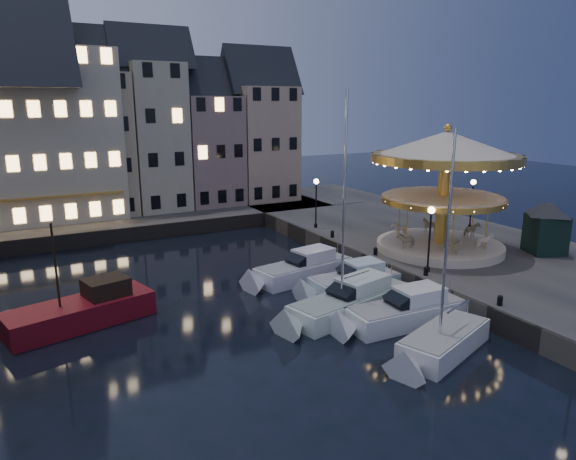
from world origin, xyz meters
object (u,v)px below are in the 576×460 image
bollard_d (332,234)px  motorboat_a (439,346)px  streetlamp_c (316,196)px  ticket_kiosk (547,218)px  streetlamp_b (430,230)px  motorboat_b (400,314)px  motorboat_e (299,270)px  red_fishing_boat (84,311)px  bollard_a (500,300)px  bollard_c (376,251)px  carousel (445,168)px  motorboat_d (349,283)px  bollard_b (426,271)px  streetlamp_d (472,197)px  motorboat_c (346,303)px

bollard_d → motorboat_a: 17.59m
streetlamp_c → ticket_kiosk: ticket_kiosk is taller
streetlamp_b → motorboat_b: bearing=-146.6°
motorboat_e → ticket_kiosk: bearing=-21.7°
streetlamp_b → ticket_kiosk: (10.22, -0.73, -0.19)m
motorboat_b → red_fishing_boat: size_ratio=0.98×
streetlamp_b → ticket_kiosk: 10.24m
motorboat_a → motorboat_b: (0.76, 3.62, 0.10)m
bollard_a → bollard_c: bearing=90.0°
streetlamp_b → ticket_kiosk: ticket_kiosk is taller
bollard_c → carousel: 7.49m
motorboat_a → carousel: bearing=45.8°
motorboat_d → red_fishing_boat: (-15.21, 2.99, 0.06)m
motorboat_e → bollard_b: bearing=-49.0°
motorboat_a → motorboat_d: (1.06, 8.86, 0.10)m
bollard_b → red_fishing_boat: red_fishing_boat is taller
streetlamp_d → ticket_kiosk: (-1.08, -7.73, -0.19)m
streetlamp_d → motorboat_e: bearing=-175.8°
streetlamp_b → motorboat_e: (-6.02, 5.72, -3.38)m
motorboat_b → streetlamp_d: bearing=32.3°
bollard_a → motorboat_b: motorboat_b is taller
motorboat_c → motorboat_e: motorboat_c is taller
streetlamp_c → bollard_c: bearing=-93.8°
streetlamp_c → streetlamp_d: (11.30, -6.50, 0.00)m
streetlamp_c → motorboat_b: (-4.87, -16.71, -3.38)m
streetlamp_b → streetlamp_c: bearing=90.0°
bollard_d → motorboat_b: bearing=-107.9°
carousel → motorboat_b: bearing=-144.4°
bollard_b → streetlamp_d: bearing=32.2°
streetlamp_c → bollard_d: (-0.60, -3.50, -2.41)m
bollard_b → motorboat_e: bearing=131.0°
red_fishing_boat → bollard_a: bearing=-29.9°
streetlamp_d → bollard_c: (-11.90, -2.50, -2.41)m
bollard_d → streetlamp_d: bearing=-14.1°
motorboat_d → ticket_kiosk: (14.77, -2.77, 3.19)m
streetlamp_c → motorboat_a: size_ratio=0.38×
bollard_a → ticket_kiosk: ticket_kiosk is taller
streetlamp_d → bollard_a: (-11.90, -13.00, -2.41)m
motorboat_e → streetlamp_c: bearing=52.3°
bollard_c → motorboat_b: motorboat_b is taller
streetlamp_d → motorboat_b: (-16.17, -10.21, -3.38)m
bollard_c → ticket_kiosk: ticket_kiosk is taller
streetlamp_b → motorboat_a: bearing=-129.5°
motorboat_e → ticket_kiosk: (16.23, -6.46, 3.18)m
bollard_c → motorboat_d: bearing=-148.1°
motorboat_c → motorboat_d: (2.05, 2.71, -0.04)m
streetlamp_d → bollard_a: bearing=-132.5°
bollard_a → motorboat_c: (-6.01, 5.32, -0.92)m
streetlamp_c → bollard_b: streetlamp_c is taller
bollard_d → motorboat_d: bearing=-116.4°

